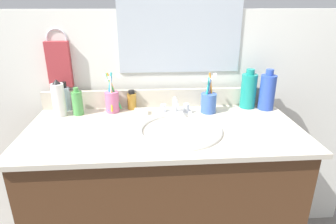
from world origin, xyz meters
The scene contains 18 objects.
vanity_cabinet centered at (0.00, 0.00, 0.40)m, with size 1.13×0.51×0.81m, color #4C2D19.
countertop centered at (0.00, 0.00, 0.82)m, with size 1.17×0.55×0.02m, color beige.
backsplash centered at (0.00, 0.26, 0.87)m, with size 1.17×0.02×0.09m, color beige.
back_wall centered at (0.00, 0.32, 0.65)m, with size 2.27×0.04×1.30m, color silver.
mirror_panel centered at (0.10, 0.30, 1.28)m, with size 0.60×0.01×0.56m, color #B2BCC6.
towel_ring centered at (-0.49, 0.30, 1.17)m, with size 0.10×0.10×0.01m, color silver.
hand_towel centered at (-0.49, 0.28, 1.05)m, with size 0.11×0.04×0.22m, color #A53338.
sink_basin centered at (0.06, -0.04, 0.80)m, with size 0.36×0.36×0.11m.
faucet centered at (0.06, 0.15, 0.86)m, with size 0.16×0.10×0.08m.
bottle_shampoo_blue centered at (0.52, 0.19, 0.92)m, with size 0.07×0.07×0.20m.
bottle_lotion_white centered at (-0.48, 0.17, 0.91)m, with size 0.06×0.06×0.18m.
bottle_toner_green centered at (-0.40, 0.18, 0.89)m, with size 0.05×0.05×0.13m.
bottle_oil_amber centered at (-0.14, 0.24, 0.87)m, with size 0.04×0.04×0.10m.
bottle_mouthwash_teal centered at (0.44, 0.22, 0.92)m, with size 0.08×0.08×0.20m.
bottle_gel_clear centered at (-0.47, 0.24, 0.89)m, with size 0.05×0.05×0.14m.
cup_pink centered at (-0.24, 0.21, 0.89)m, with size 0.08×0.08×0.20m.
cup_blue_plastic centered at (0.23, 0.16, 0.88)m, with size 0.07×0.08×0.20m.
soap_bar centered at (-0.10, 0.16, 0.84)m, with size 0.06×0.04×0.02m, color white.
Camera 1 is at (-0.06, -1.12, 1.34)m, focal length 30.55 mm.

